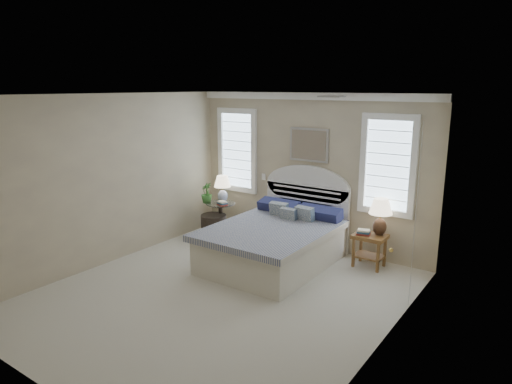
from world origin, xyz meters
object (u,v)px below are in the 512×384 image
object	(u,v)px
side_table_left	(221,215)
lamp_right	(381,213)
nightstand_right	(370,244)
lamp_left	(222,186)
bed	(277,240)
floor_pot	(214,226)

from	to	relation	value
side_table_left	lamp_right	xyz separation A→B (m)	(3.06, 0.20, 0.50)
nightstand_right	lamp_left	distance (m)	3.01
lamp_right	lamp_left	bearing A→B (deg)	-177.88
side_table_left	nightstand_right	size ratio (longest dim) A/B	1.19
bed	lamp_left	distance (m)	1.88
lamp_left	nightstand_right	bearing A→B (deg)	0.35
bed	side_table_left	world-z (taller)	bed
lamp_left	lamp_right	world-z (taller)	lamp_left
side_table_left	nightstand_right	xyz separation A→B (m)	(2.95, 0.10, -0.00)
side_table_left	lamp_right	world-z (taller)	lamp_right
lamp_right	nightstand_right	bearing A→B (deg)	-138.88
side_table_left	nightstand_right	bearing A→B (deg)	1.94
floor_pot	lamp_right	size ratio (longest dim) A/B	0.82
bed	side_table_left	xyz separation A→B (m)	(-1.65, 0.59, 0.00)
bed	floor_pot	bearing A→B (deg)	166.71
bed	floor_pot	size ratio (longest dim) A/B	4.73
side_table_left	nightstand_right	world-z (taller)	side_table_left
lamp_left	bed	bearing A→B (deg)	-22.11
bed	floor_pot	xyz separation A→B (m)	(-1.66, 0.39, -0.17)
lamp_left	lamp_right	bearing A→B (deg)	2.12
side_table_left	lamp_left	distance (m)	0.57
floor_pot	bed	bearing A→B (deg)	-13.29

